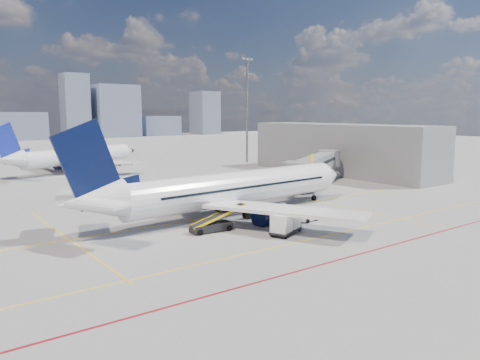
% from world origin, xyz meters
% --- Properties ---
extents(ground, '(420.00, 420.00, 0.00)m').
position_xyz_m(ground, '(0.00, 0.00, 0.00)').
color(ground, gray).
rests_on(ground, ground).
extents(apron_markings, '(90.00, 35.12, 0.01)m').
position_xyz_m(apron_markings, '(-0.58, -3.91, 0.01)').
color(apron_markings, yellow).
rests_on(apron_markings, ground).
extents(jet_bridge, '(23.55, 15.78, 6.30)m').
position_xyz_m(jet_bridge, '(23.51, 16.91, 3.74)').
color(jet_bridge, gray).
rests_on(jet_bridge, ground).
extents(terminal_block, '(10.00, 42.00, 10.00)m').
position_xyz_m(terminal_block, '(39.95, 26.00, 5.00)').
color(terminal_block, gray).
rests_on(terminal_block, ground).
extents(floodlight_mast_ne, '(3.20, 0.61, 25.45)m').
position_xyz_m(floodlight_mast_ne, '(38.00, 55.00, 13.59)').
color(floodlight_mast_ne, slate).
rests_on(floodlight_mast_ne, ground).
extents(floodlight_mast_far, '(3.20, 0.61, 25.45)m').
position_xyz_m(floodlight_mast_far, '(65.00, 90.00, 13.59)').
color(floodlight_mast_far, slate).
rests_on(floodlight_mast_far, ground).
extents(distant_skyline, '(242.41, 15.09, 30.56)m').
position_xyz_m(distant_skyline, '(13.00, 190.00, 9.89)').
color(distant_skyline, slate).
rests_on(distant_skyline, ground).
extents(main_aircraft, '(41.37, 36.01, 12.07)m').
position_xyz_m(main_aircraft, '(-1.54, 7.30, 3.22)').
color(main_aircraft, white).
rests_on(main_aircraft, ground).
extents(second_aircraft, '(33.88, 28.60, 10.62)m').
position_xyz_m(second_aircraft, '(-3.12, 60.98, 3.23)').
color(second_aircraft, white).
rests_on(second_aircraft, ground).
extents(baggage_tug, '(2.65, 1.85, 1.71)m').
position_xyz_m(baggage_tug, '(4.18, -0.26, 0.82)').
color(baggage_tug, white).
rests_on(baggage_tug, ground).
extents(cargo_dolly, '(4.51, 3.25, 2.26)m').
position_xyz_m(cargo_dolly, '(-1.56, -3.03, 1.24)').
color(cargo_dolly, black).
rests_on(cargo_dolly, ground).
extents(belt_loader, '(6.49, 2.02, 2.62)m').
position_xyz_m(belt_loader, '(-6.98, 2.35, 0.68)').
color(belt_loader, black).
rests_on(belt_loader, ground).
extents(ramp_worker, '(0.59, 0.69, 1.60)m').
position_xyz_m(ramp_worker, '(3.48, -0.77, 0.80)').
color(ramp_worker, yellow).
rests_on(ramp_worker, ground).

